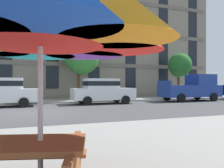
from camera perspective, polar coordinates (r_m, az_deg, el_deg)
ground_plane at (r=11.81m, az=-19.67°, el=-6.83°), size 120.00×120.00×0.00m
sidewalk_far at (r=18.57m, az=-19.88°, el=-4.13°), size 56.00×3.60×0.12m
apartment_building at (r=27.17m, az=-20.00°, el=10.62°), size 38.01×12.08×12.80m
sedan_white at (r=15.51m, az=-26.00°, el=-1.67°), size 4.40×1.98×1.78m
sedan_white_midblock at (r=16.21m, az=-2.43°, el=-1.59°), size 4.40×1.98×1.78m
pickup_blue at (r=20.04m, az=19.42°, el=-1.06°), size 5.10×2.12×2.20m
street_tree_middle at (r=19.62m, az=-7.78°, el=8.00°), size 3.43×3.55×6.15m
street_tree_right at (r=23.31m, az=16.49°, el=4.31°), size 2.29×2.29×4.42m
patio_umbrella at (r=2.81m, az=-17.46°, el=14.29°), size 3.08×3.08×2.44m
picnic_table at (r=2.93m, az=-25.78°, el=-18.41°), size 2.14×1.95×0.77m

